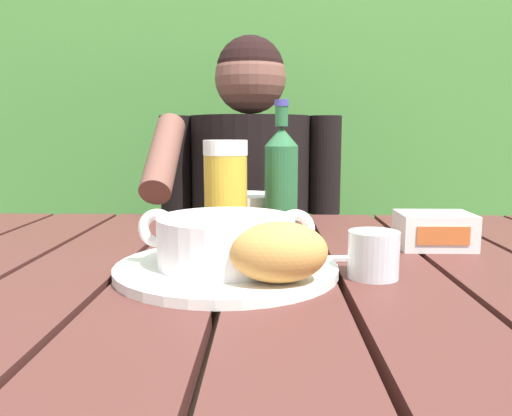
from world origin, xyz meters
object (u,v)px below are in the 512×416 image
object	(u,v)px
bread_roll	(279,252)
diner_bowl	(244,208)
chair_near_diner	(252,285)
beer_glass	(226,189)
beer_bottle	(281,176)
butter_tub	(434,230)
serving_plate	(226,269)
table_knife	(323,258)
person_eating	(249,223)
water_glass_small	(373,254)
soup_bowl	(226,239)

from	to	relation	value
bread_roll	diner_bowl	bearing A→B (deg)	97.60
chair_near_diner	beer_glass	xyz separation A→B (m)	(-0.02, -0.68, 0.38)
beer_bottle	butter_tub	bearing A→B (deg)	-32.04
beer_glass	beer_bottle	size ratio (longest dim) A/B	0.70
serving_plate	table_knife	bearing A→B (deg)	27.69
chair_near_diner	person_eating	distance (m)	0.31
serving_plate	water_glass_small	world-z (taller)	water_glass_small
person_eating	water_glass_small	distance (m)	0.76
soup_bowl	beer_bottle	world-z (taller)	beer_bottle
soup_bowl	bread_roll	world-z (taller)	soup_bowl
soup_bowl	chair_near_diner	bearing A→B (deg)	89.71
chair_near_diner	butter_tub	distance (m)	0.88
person_eating	table_knife	xyz separation A→B (m)	(0.13, -0.65, 0.07)
beer_glass	table_knife	world-z (taller)	beer_glass
bread_roll	beer_bottle	world-z (taller)	beer_bottle
soup_bowl	bread_roll	bearing A→B (deg)	-49.40
water_glass_small	diner_bowl	distance (m)	0.43
person_eating	table_knife	world-z (taller)	person_eating
serving_plate	beer_glass	distance (m)	0.25
table_knife	diner_bowl	xyz separation A→B (m)	(-0.13, 0.31, 0.02)
serving_plate	bread_roll	distance (m)	0.11
bread_roll	beer_bottle	xyz separation A→B (m)	(0.01, 0.38, 0.05)
diner_bowl	soup_bowl	bearing A→B (deg)	-90.69
beer_glass	diner_bowl	distance (m)	0.16
soup_bowl	water_glass_small	bearing A→B (deg)	-4.56
soup_bowl	table_knife	xyz separation A→B (m)	(0.13, 0.07, -0.04)
table_knife	water_glass_small	bearing A→B (deg)	-57.36
bread_roll	beer_glass	world-z (taller)	beer_glass
butter_tub	beer_bottle	bearing A→B (deg)	147.96
serving_plate	beer_glass	size ratio (longest dim) A/B	1.71
person_eating	water_glass_small	bearing A→B (deg)	-76.01
soup_bowl	water_glass_small	world-z (taller)	soup_bowl
water_glass_small	table_knife	distance (m)	0.10
diner_bowl	serving_plate	bearing A→B (deg)	-90.69
beer_bottle	butter_tub	world-z (taller)	beer_bottle
soup_bowl	table_knife	size ratio (longest dim) A/B	1.46
butter_tub	diner_bowl	distance (m)	0.38
serving_plate	beer_bottle	bearing A→B (deg)	75.74
person_eating	table_knife	size ratio (longest dim) A/B	7.80
soup_bowl	beer_bottle	size ratio (longest dim) A/B	0.95
beer_bottle	table_knife	world-z (taller)	beer_bottle
bread_roll	water_glass_small	world-z (taller)	bread_roll
serving_plate	table_knife	size ratio (longest dim) A/B	1.84
soup_bowl	water_glass_small	size ratio (longest dim) A/B	3.56
butter_tub	table_knife	size ratio (longest dim) A/B	0.72
beer_bottle	soup_bowl	bearing A→B (deg)	-104.26
beer_bottle	table_knife	distance (m)	0.26
beer_bottle	butter_tub	size ratio (longest dim) A/B	2.13
water_glass_small	diner_bowl	xyz separation A→B (m)	(-0.18, 0.39, -0.00)
beer_bottle	table_knife	size ratio (longest dim) A/B	1.54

